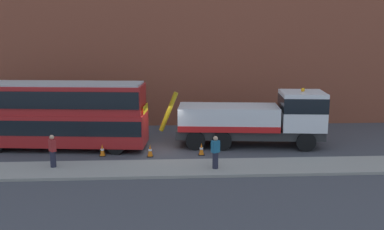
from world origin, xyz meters
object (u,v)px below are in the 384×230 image
object	(u,v)px
pedestrian_onlooker	(53,151)
pedestrian_bystander	(215,153)
double_decker_bus	(55,113)
traffic_cone_near_truck	(201,149)
recovery_tow_truck	(257,118)
traffic_cone_midway	(150,151)
traffic_cone_near_bus	(102,150)

from	to	relation	value
pedestrian_onlooker	pedestrian_bystander	bearing A→B (deg)	-41.54
double_decker_bus	pedestrian_onlooker	xyz separation A→B (m)	(0.83, -4.16, -1.25)
pedestrian_onlooker	traffic_cone_near_truck	xyz separation A→B (m)	(7.90, 2.27, -0.64)
pedestrian_bystander	pedestrian_onlooker	bearing A→B (deg)	55.36
pedestrian_onlooker	recovery_tow_truck	bearing A→B (deg)	-16.97
traffic_cone_midway	pedestrian_bystander	bearing A→B (deg)	-39.43
pedestrian_bystander	traffic_cone_near_bus	xyz separation A→B (m)	(-6.19, 3.08, -0.64)
double_decker_bus	traffic_cone_near_bus	bearing A→B (deg)	-24.90
traffic_cone_near_bus	recovery_tow_truck	bearing A→B (deg)	10.66
double_decker_bus	traffic_cone_midway	size ratio (longest dim) A/B	15.55
pedestrian_onlooker	pedestrian_bystander	distance (m)	8.41
traffic_cone_near_bus	double_decker_bus	bearing A→B (deg)	149.27
traffic_cone_near_bus	traffic_cone_near_truck	world-z (taller)	same
double_decker_bus	traffic_cone_midway	bearing A→B (deg)	-13.72
recovery_tow_truck	pedestrian_bystander	world-z (taller)	recovery_tow_truck
recovery_tow_truck	traffic_cone_near_truck	size ratio (longest dim) A/B	14.22
recovery_tow_truck	pedestrian_bystander	xyz separation A→B (m)	(-3.11, -4.83, -0.77)
double_decker_bus	traffic_cone_near_bus	distance (m)	3.99
traffic_cone_midway	traffic_cone_near_truck	bearing A→B (deg)	2.90
double_decker_bus	pedestrian_onlooker	distance (m)	4.42
traffic_cone_near_bus	traffic_cone_near_truck	size ratio (longest dim) A/B	1.00
double_decker_bus	pedestrian_bystander	size ratio (longest dim) A/B	6.55
pedestrian_bystander	traffic_cone_near_truck	world-z (taller)	pedestrian_bystander
recovery_tow_truck	traffic_cone_near_bus	world-z (taller)	recovery_tow_truck
pedestrian_bystander	traffic_cone_near_truck	xyz separation A→B (m)	(-0.48, 2.98, -0.64)
double_decker_bus	traffic_cone_near_bus	xyz separation A→B (m)	(3.02, -1.80, -1.89)
recovery_tow_truck	traffic_cone_midway	xyz separation A→B (m)	(-6.55, -2.00, -1.42)
pedestrian_onlooker	traffic_cone_near_truck	size ratio (longest dim) A/B	2.38
traffic_cone_midway	recovery_tow_truck	bearing A→B (deg)	16.96
double_decker_bus	pedestrian_onlooker	size ratio (longest dim) A/B	6.55
pedestrian_onlooker	traffic_cone_near_truck	distance (m)	8.24
double_decker_bus	traffic_cone_near_truck	size ratio (longest dim) A/B	15.55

